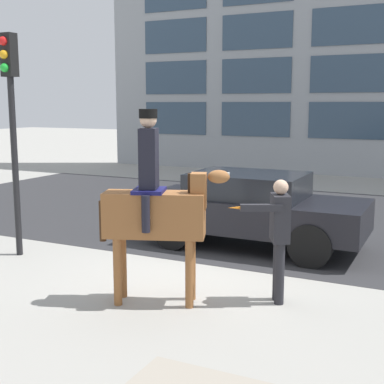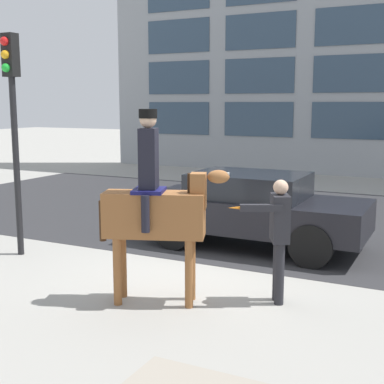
{
  "view_description": "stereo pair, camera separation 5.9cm",
  "coord_description": "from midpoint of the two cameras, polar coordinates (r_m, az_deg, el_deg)",
  "views": [
    {
      "loc": [
        3.49,
        -7.37,
        2.67
      ],
      "look_at": [
        0.31,
        -0.8,
        1.46
      ],
      "focal_mm": 50.0,
      "sensor_mm": 36.0,
      "label": 1
    },
    {
      "loc": [
        3.55,
        -7.34,
        2.67
      ],
      "look_at": [
        0.31,
        -0.8,
        1.46
      ],
      "focal_mm": 50.0,
      "sensor_mm": 36.0,
      "label": 2
    }
  ],
  "objects": [
    {
      "name": "traffic_light",
      "position": [
        9.76,
        -18.42,
        8.44
      ],
      "size": [
        0.24,
        0.29,
        3.84
      ],
      "color": "black",
      "rests_on": "ground_plane"
    },
    {
      "name": "street_car_near_lane",
      "position": [
        10.03,
        6.69,
        -1.66
      ],
      "size": [
        4.12,
        1.79,
        1.4
      ],
      "color": "black",
      "rests_on": "ground_plane"
    },
    {
      "name": "pedestrian_bystander",
      "position": [
        7.23,
        9.45,
        -4.15
      ],
      "size": [
        0.76,
        0.72,
        1.68
      ],
      "rotation": [
        0.0,
        0.0,
        -2.68
      ],
      "color": "#232328",
      "rests_on": "ground_plane"
    },
    {
      "name": "mounted_horse_lead",
      "position": [
        7.09,
        -3.61,
        -1.7
      ],
      "size": [
        1.68,
        0.88,
        2.6
      ],
      "rotation": [
        0.0,
        0.0,
        0.35
      ],
      "color": "brown",
      "rests_on": "ground_plane"
    },
    {
      "name": "road_surface",
      "position": [
        12.89,
        9.94,
        -2.68
      ],
      "size": [
        20.16,
        8.5,
        0.01
      ],
      "color": "#2D2D30",
      "rests_on": "ground_plane"
    },
    {
      "name": "ground_plane",
      "position": [
        8.58,
        0.76,
        -8.73
      ],
      "size": [
        80.0,
        80.0,
        0.0
      ],
      "primitive_type": "plane",
      "color": "#9E9B93"
    }
  ]
}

